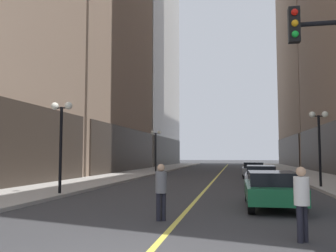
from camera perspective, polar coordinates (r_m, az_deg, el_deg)
ground_plane at (r=41.00m, az=8.27°, el=-7.21°), size 200.00×200.00×0.00m
sidewalk_left at (r=42.16m, az=-3.10°, el=-7.07°), size 4.50×78.00×0.15m
sidewalk_right at (r=41.48m, az=19.81°, el=-6.85°), size 4.50×78.00×0.15m
lane_centre_stripe at (r=41.00m, az=8.27°, el=-7.20°), size 0.16×70.00×0.01m
building_right_far at (r=70.90m, az=23.07°, el=13.23°), size 12.95×26.00×46.48m
car_green at (r=14.02m, az=15.94°, el=-9.31°), size 1.86×4.68×1.32m
car_white at (r=21.81m, az=14.32°, el=-7.59°), size 1.92×4.84×1.32m
car_grey at (r=31.81m, az=13.16°, el=-6.62°), size 1.76×4.69×1.32m
pedestrian_in_white_shirt at (r=8.78m, az=20.22°, el=-10.56°), size 0.48×0.48×1.66m
pedestrian_in_grey_suit at (r=10.88m, az=-1.09°, el=-9.62°), size 0.47×0.47×1.66m
street_lamp_left_near at (r=17.89m, az=-16.40°, el=-0.11°), size 1.06×0.36×4.43m
street_lamp_left_far at (r=37.42m, az=-1.92°, el=-2.52°), size 1.06×0.36×4.43m
street_lamp_right_mid at (r=22.54m, az=22.59°, el=-0.82°), size 1.06×0.36×4.43m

